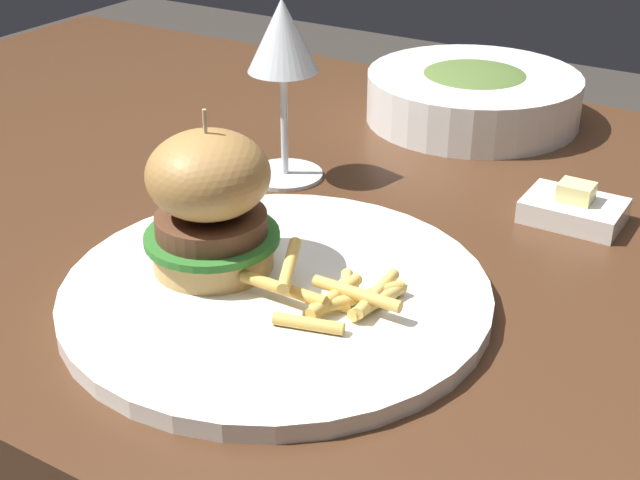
{
  "coord_description": "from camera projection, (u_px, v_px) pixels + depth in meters",
  "views": [
    {
      "loc": [
        0.35,
        -0.64,
        1.09
      ],
      "look_at": [
        0.05,
        -0.14,
        0.78
      ],
      "focal_mm": 50.0,
      "sensor_mm": 36.0,
      "label": 1
    }
  ],
  "objects": [
    {
      "name": "fries_pile",
      "position": [
        336.0,
        293.0,
        0.63
      ],
      "size": [
        0.12,
        0.09,
        0.03
      ],
      "color": "#E0B251",
      "rests_on": "main_plate"
    },
    {
      "name": "wine_glass",
      "position": [
        283.0,
        47.0,
        0.81
      ],
      "size": [
        0.07,
        0.07,
        0.17
      ],
      "color": "silver",
      "rests_on": "dining_table"
    },
    {
      "name": "burger_sandwich",
      "position": [
        210.0,
        202.0,
        0.66
      ],
      "size": [
        0.1,
        0.1,
        0.13
      ],
      "color": "tan",
      "rests_on": "main_plate"
    },
    {
      "name": "dining_table",
      "position": [
        356.0,
        289.0,
        0.85
      ],
      "size": [
        1.44,
        0.78,
        0.74
      ],
      "color": "#472B19",
      "rests_on": "ground"
    },
    {
      "name": "butter_dish",
      "position": [
        574.0,
        209.0,
        0.78
      ],
      "size": [
        0.08,
        0.06,
        0.04
      ],
      "color": "white",
      "rests_on": "dining_table"
    },
    {
      "name": "soup_bowl",
      "position": [
        470.0,
        94.0,
        1.0
      ],
      "size": [
        0.24,
        0.24,
        0.06
      ],
      "color": "white",
      "rests_on": "dining_table"
    },
    {
      "name": "main_plate",
      "position": [
        276.0,
        293.0,
        0.66
      ],
      "size": [
        0.32,
        0.32,
        0.01
      ],
      "primitive_type": "cylinder",
      "color": "white",
      "rests_on": "dining_table"
    }
  ]
}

